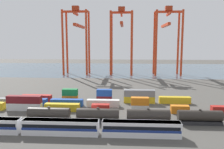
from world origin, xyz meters
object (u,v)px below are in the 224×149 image
at_px(shipping_container_18, 139,100).
at_px(passenger_train, 61,126).
at_px(gantry_crane_west, 77,33).
at_px(gantry_crane_east, 167,34).
at_px(shipping_container_10, 31,102).
at_px(freight_tank_row, 148,116).
at_px(shipping_container_14, 70,99).
at_px(shipping_container_5, 140,109).
at_px(shipping_container_7, 180,109).
at_px(shipping_container_1, 25,107).
at_px(shipping_container_16, 104,99).
at_px(shipping_container_3, 62,107).
at_px(gantry_crane_central, 122,34).

bearing_deg(shipping_container_18, passenger_train, -123.61).
bearing_deg(gantry_crane_west, gantry_crane_east, -0.46).
relative_size(shipping_container_10, gantry_crane_west, 0.24).
xyz_separation_m(freight_tank_row, shipping_container_14, (-28.97, 23.37, -0.87)).
height_order(shipping_container_5, shipping_container_7, same).
xyz_separation_m(shipping_container_1, shipping_container_16, (27.00, 12.64, 0.00)).
bearing_deg(gantry_crane_east, shipping_container_1, -123.94).
distance_m(gantry_crane_west, gantry_crane_east, 67.25).
height_order(shipping_container_7, shipping_container_14, same).
xyz_separation_m(shipping_container_3, shipping_container_7, (40.31, 0.00, 0.00)).
xyz_separation_m(shipping_container_18, gantry_crane_east, (24.74, 84.75, 28.80)).
bearing_deg(shipping_container_1, gantry_crane_west, 90.99).
bearing_deg(gantry_crane_west, shipping_container_14, -80.11).
bearing_deg(shipping_container_16, gantry_crane_central, 86.68).
xyz_separation_m(shipping_container_14, gantry_crane_central, (18.75, 84.91, 28.75)).
bearing_deg(shipping_container_3, shipping_container_18, 24.78).
bearing_deg(gantry_crane_central, shipping_container_16, -93.32).
xyz_separation_m(shipping_container_1, gantry_crane_central, (31.93, 97.55, 28.75)).
xyz_separation_m(shipping_container_3, shipping_container_16, (13.56, 12.64, 0.00)).
height_order(shipping_container_14, gantry_crane_west, gantry_crane_west).
bearing_deg(shipping_container_7, shipping_container_14, 162.70).
height_order(freight_tank_row, gantry_crane_west, gantry_crane_west).
xyz_separation_m(shipping_container_14, gantry_crane_east, (52.37, 84.75, 28.80)).
bearing_deg(shipping_container_10, gantry_crane_east, 54.16).
bearing_deg(shipping_container_16, gantry_crane_west, 108.59).
distance_m(shipping_container_10, shipping_container_18, 41.51).
height_order(shipping_container_1, shipping_container_16, same).
distance_m(freight_tank_row, shipping_container_1, 43.50).
distance_m(freight_tank_row, shipping_container_3, 30.66).
distance_m(shipping_container_7, shipping_container_10, 54.34).
xyz_separation_m(shipping_container_10, gantry_crane_central, (32.14, 91.23, 28.75)).
bearing_deg(passenger_train, shipping_container_14, 99.55).
bearing_deg(shipping_container_14, shipping_container_7, -17.30).
relative_size(freight_tank_row, gantry_crane_east, 1.46).
bearing_deg(shipping_container_18, freight_tank_row, -86.72).
relative_size(shipping_container_7, gantry_crane_east, 0.12).
xyz_separation_m(freight_tank_row, shipping_container_16, (-15.15, 23.37, -0.87)).
bearing_deg(shipping_container_5, shipping_container_7, 0.00).
relative_size(shipping_container_1, shipping_container_18, 1.00).
xyz_separation_m(shipping_container_7, shipping_container_18, (-12.94, 12.64, 0.00)).
xyz_separation_m(shipping_container_7, gantry_crane_east, (11.80, 97.38, 28.80)).
xyz_separation_m(freight_tank_row, shipping_container_10, (-42.37, 17.06, -0.87)).
bearing_deg(shipping_container_1, shipping_container_10, 91.97).
height_order(shipping_container_5, shipping_container_16, same).
distance_m(shipping_container_18, gantry_crane_east, 92.86).
distance_m(passenger_train, shipping_container_7, 40.58).
distance_m(shipping_container_5, shipping_container_7, 13.44).
bearing_deg(passenger_train, shipping_container_3, 104.53).
distance_m(shipping_container_1, shipping_container_10, 6.32).
relative_size(shipping_container_1, shipping_container_16, 2.00).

